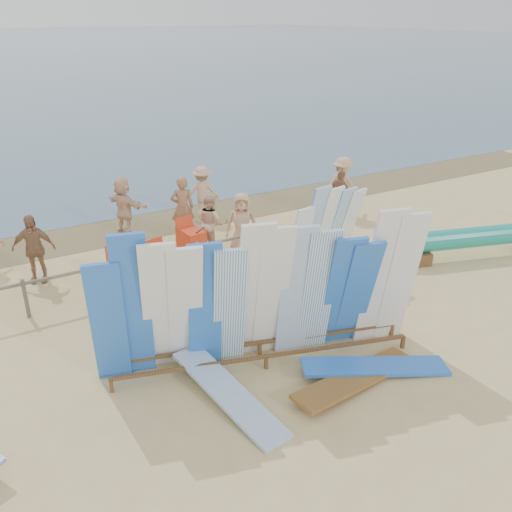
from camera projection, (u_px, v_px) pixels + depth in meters
ground at (167, 360)px, 10.23m from camera, size 160.00×160.00×0.00m
wet_sand_strip at (77, 236)px, 15.92m from camera, size 40.00×2.60×0.01m
fence at (117, 270)px, 12.35m from camera, size 12.08×0.08×0.90m
main_surfboard_rack at (264, 299)px, 9.66m from camera, size 5.91×2.20×2.95m
side_surfboard_rack at (324, 236)px, 12.91m from camera, size 2.24×1.01×2.51m
outrigger_canoe at (478, 238)px, 14.31m from camera, size 5.97×2.23×0.87m
vendor_table at (282, 293)px, 11.87m from camera, size 1.03×0.89×1.14m
flat_board_a at (228, 401)px, 9.16m from camera, size 0.96×2.75×0.35m
flat_board_d at (374, 372)px, 9.90m from camera, size 2.70×1.59×0.25m
flat_board_c at (356, 383)px, 9.61m from camera, size 2.75×0.93×0.22m
beach_chair_left at (121, 275)px, 12.95m from camera, size 0.72×0.74×0.95m
beach_chair_right at (160, 263)px, 13.64m from camera, size 0.63×0.65×0.83m
stroller at (191, 244)px, 14.16m from camera, size 0.67×0.89×1.14m
beachgoer_9 at (202, 192)px, 17.01m from camera, size 1.17×0.81×1.67m
beachgoer_5 at (124, 205)px, 15.81m from camera, size 1.09×1.65×1.70m
beachgoer_10 at (340, 194)px, 17.05m from camera, size 0.50×0.94×1.53m
beachgoer_extra_0 at (342, 186)px, 17.35m from camera, size 1.23×0.56×1.86m
beachgoer_7 at (182, 208)px, 15.43m from camera, size 0.74×0.53×1.83m
beachgoer_8 at (211, 223)px, 14.62m from camera, size 0.50×0.84×1.63m
beachgoer_6 at (242, 225)px, 14.34m from camera, size 0.94×0.75×1.74m
beachgoer_4 at (34, 249)px, 12.91m from camera, size 1.09×0.78×1.71m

